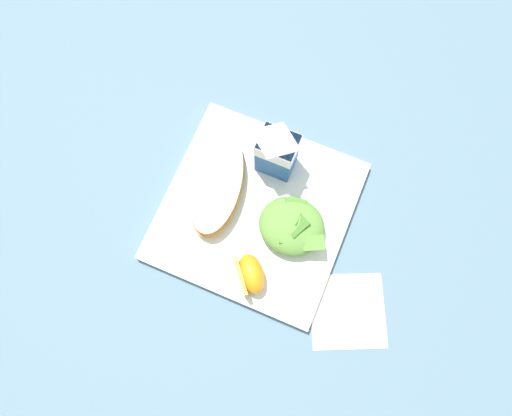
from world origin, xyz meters
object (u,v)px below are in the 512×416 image
at_px(white_plate, 256,211).
at_px(green_salad_pile, 292,226).
at_px(milk_carton, 275,149).
at_px(paper_napkin, 348,311).
at_px(orange_wedge_front, 250,274).
at_px(cheesy_pizza_bread, 217,185).

height_order(white_plate, green_salad_pile, green_salad_pile).
xyz_separation_m(milk_carton, paper_napkin, (0.19, -0.17, -0.07)).
relative_size(white_plate, orange_wedge_front, 4.05).
relative_size(cheesy_pizza_bread, green_salad_pile, 1.68).
xyz_separation_m(green_salad_pile, milk_carton, (-0.07, 0.09, 0.04)).
height_order(white_plate, orange_wedge_front, orange_wedge_front).
bearing_deg(milk_carton, cheesy_pizza_bread, -131.21).
bearing_deg(orange_wedge_front, paper_napkin, 3.57).
distance_m(cheesy_pizza_bread, milk_carton, 0.10).
relative_size(green_salad_pile, milk_carton, 0.99).
height_order(white_plate, milk_carton, milk_carton).
relative_size(white_plate, green_salad_pile, 2.58).
bearing_deg(green_salad_pile, paper_napkin, -32.91).
xyz_separation_m(orange_wedge_front, paper_napkin, (0.15, 0.01, -0.03)).
bearing_deg(cheesy_pizza_bread, milk_carton, 48.79).
distance_m(white_plate, cheesy_pizza_bread, 0.07).
bearing_deg(orange_wedge_front, green_salad_pile, 71.95).
height_order(cheesy_pizza_bread, paper_napkin, cheesy_pizza_bread).
xyz_separation_m(cheesy_pizza_bread, milk_carton, (0.06, 0.07, 0.04)).
height_order(cheesy_pizza_bread, milk_carton, milk_carton).
distance_m(white_plate, milk_carton, 0.11).
bearing_deg(orange_wedge_front, white_plate, 108.00).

